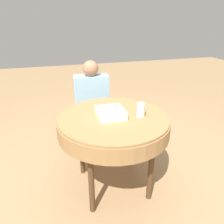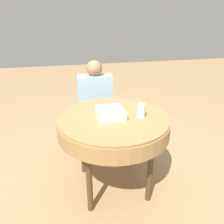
{
  "view_description": "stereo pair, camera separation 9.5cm",
  "coord_description": "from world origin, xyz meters",
  "px_view_note": "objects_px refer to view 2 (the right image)",
  "views": [
    {
      "loc": [
        -0.49,
        -1.67,
        1.57
      ],
      "look_at": [
        -0.01,
        -0.0,
        0.8
      ],
      "focal_mm": 35.0,
      "sensor_mm": 36.0,
      "label": 1
    },
    {
      "loc": [
        -0.4,
        -1.69,
        1.57
      ],
      "look_at": [
        -0.01,
        -0.0,
        0.8
      ],
      "focal_mm": 35.0,
      "sensor_mm": 36.0,
      "label": 2
    }
  ],
  "objects_px": {
    "birthday_cake": "(111,113)",
    "drinking_glass": "(141,111)",
    "chair": "(95,109)",
    "person": "(95,98)"
  },
  "relations": [
    {
      "from": "birthday_cake",
      "to": "drinking_glass",
      "type": "bearing_deg",
      "value": -14.31
    },
    {
      "from": "chair",
      "to": "drinking_glass",
      "type": "height_order",
      "value": "drinking_glass"
    },
    {
      "from": "chair",
      "to": "person",
      "type": "distance_m",
      "value": 0.21
    },
    {
      "from": "birthday_cake",
      "to": "drinking_glass",
      "type": "distance_m",
      "value": 0.26
    },
    {
      "from": "drinking_glass",
      "to": "chair",
      "type": "bearing_deg",
      "value": 105.41
    },
    {
      "from": "person",
      "to": "birthday_cake",
      "type": "distance_m",
      "value": 0.8
    },
    {
      "from": "chair",
      "to": "person",
      "type": "height_order",
      "value": "person"
    },
    {
      "from": "person",
      "to": "birthday_cake",
      "type": "relative_size",
      "value": 4.73
    },
    {
      "from": "chair",
      "to": "drinking_glass",
      "type": "xyz_separation_m",
      "value": [
        0.26,
        -0.94,
        0.35
      ]
    },
    {
      "from": "chair",
      "to": "birthday_cake",
      "type": "xyz_separation_m",
      "value": [
        0.01,
        -0.88,
        0.33
      ]
    }
  ]
}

